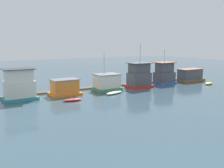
{
  "coord_description": "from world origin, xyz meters",
  "views": [
    {
      "loc": [
        -26.34,
        -44.46,
        9.96
      ],
      "look_at": [
        0.0,
        -1.0,
        1.4
      ],
      "focal_mm": 40.0,
      "sensor_mm": 36.0,
      "label": 1
    }
  ],
  "objects_px": {
    "houseboat_teal": "(19,86)",
    "houseboat_brown": "(190,75)",
    "houseboat_blue": "(164,74)",
    "dinghy_yellow": "(209,83)",
    "houseboat_green": "(107,82)",
    "houseboat_red": "(139,76)",
    "houseboat_orange": "(65,88)",
    "dinghy_red": "(73,100)",
    "dinghy_white": "(114,93)",
    "mooring_post_centre": "(133,81)"
  },
  "relations": [
    {
      "from": "dinghy_red",
      "to": "houseboat_green",
      "type": "bearing_deg",
      "value": 28.24
    },
    {
      "from": "houseboat_teal",
      "to": "houseboat_green",
      "type": "distance_m",
      "value": 17.26
    },
    {
      "from": "houseboat_brown",
      "to": "dinghy_white",
      "type": "height_order",
      "value": "houseboat_brown"
    },
    {
      "from": "houseboat_green",
      "to": "dinghy_yellow",
      "type": "height_order",
      "value": "houseboat_green"
    },
    {
      "from": "houseboat_brown",
      "to": "dinghy_yellow",
      "type": "distance_m",
      "value": 5.93
    },
    {
      "from": "dinghy_red",
      "to": "mooring_post_centre",
      "type": "relative_size",
      "value": 1.82
    },
    {
      "from": "houseboat_green",
      "to": "mooring_post_centre",
      "type": "relative_size",
      "value": 4.13
    },
    {
      "from": "houseboat_red",
      "to": "dinghy_yellow",
      "type": "xyz_separation_m",
      "value": [
        16.53,
        -5.76,
        -2.23
      ]
    },
    {
      "from": "houseboat_brown",
      "to": "dinghy_white",
      "type": "xyz_separation_m",
      "value": [
        -25.12,
        -3.55,
        -1.24
      ]
    },
    {
      "from": "houseboat_orange",
      "to": "dinghy_red",
      "type": "height_order",
      "value": "houseboat_orange"
    },
    {
      "from": "houseboat_orange",
      "to": "houseboat_brown",
      "type": "xyz_separation_m",
      "value": [
        33.66,
        -0.49,
        0.05
      ]
    },
    {
      "from": "houseboat_orange",
      "to": "houseboat_red",
      "type": "distance_m",
      "value": 17.28
    },
    {
      "from": "houseboat_brown",
      "to": "dinghy_yellow",
      "type": "xyz_separation_m",
      "value": [
        0.11,
        -5.8,
        -1.24
      ]
    },
    {
      "from": "houseboat_blue",
      "to": "houseboat_red",
      "type": "bearing_deg",
      "value": -174.22
    },
    {
      "from": "houseboat_red",
      "to": "houseboat_blue",
      "type": "bearing_deg",
      "value": 5.78
    },
    {
      "from": "houseboat_teal",
      "to": "houseboat_brown",
      "type": "bearing_deg",
      "value": -1.2
    },
    {
      "from": "dinghy_yellow",
      "to": "houseboat_teal",
      "type": "bearing_deg",
      "value": 170.95
    },
    {
      "from": "houseboat_orange",
      "to": "mooring_post_centre",
      "type": "relative_size",
      "value": 3.03
    },
    {
      "from": "dinghy_white",
      "to": "dinghy_yellow",
      "type": "bearing_deg",
      "value": -5.11
    },
    {
      "from": "houseboat_brown",
      "to": "mooring_post_centre",
      "type": "xyz_separation_m",
      "value": [
        -15.98,
        3.02,
        -0.55
      ]
    },
    {
      "from": "houseboat_blue",
      "to": "dinghy_yellow",
      "type": "relative_size",
      "value": 2.62
    },
    {
      "from": "houseboat_blue",
      "to": "dinghy_white",
      "type": "xyz_separation_m",
      "value": [
        -17.0,
        -4.35,
        -2.07
      ]
    },
    {
      "from": "dinghy_red",
      "to": "houseboat_blue",
      "type": "bearing_deg",
      "value": 12.44
    },
    {
      "from": "houseboat_brown",
      "to": "houseboat_green",
      "type": "bearing_deg",
      "value": 179.36
    },
    {
      "from": "houseboat_green",
      "to": "dinghy_yellow",
      "type": "distance_m",
      "value": 25.45
    },
    {
      "from": "houseboat_teal",
      "to": "houseboat_blue",
      "type": "xyz_separation_m",
      "value": [
        33.68,
        -0.07,
        -0.18
      ]
    },
    {
      "from": "houseboat_green",
      "to": "dinghy_yellow",
      "type": "relative_size",
      "value": 2.46
    },
    {
      "from": "houseboat_red",
      "to": "mooring_post_centre",
      "type": "xyz_separation_m",
      "value": [
        0.44,
        3.06,
        -1.54
      ]
    },
    {
      "from": "houseboat_orange",
      "to": "dinghy_red",
      "type": "relative_size",
      "value": 1.66
    },
    {
      "from": "houseboat_red",
      "to": "houseboat_orange",
      "type": "bearing_deg",
      "value": 178.25
    },
    {
      "from": "houseboat_teal",
      "to": "dinghy_yellow",
      "type": "bearing_deg",
      "value": -9.05
    },
    {
      "from": "dinghy_red",
      "to": "dinghy_white",
      "type": "relative_size",
      "value": 0.77
    },
    {
      "from": "houseboat_blue",
      "to": "dinghy_yellow",
      "type": "xyz_separation_m",
      "value": [
        8.22,
        -6.61,
        -2.07
      ]
    },
    {
      "from": "houseboat_green",
      "to": "houseboat_blue",
      "type": "relative_size",
      "value": 0.94
    },
    {
      "from": "houseboat_red",
      "to": "mooring_post_centre",
      "type": "height_order",
      "value": "houseboat_red"
    },
    {
      "from": "dinghy_white",
      "to": "dinghy_yellow",
      "type": "relative_size",
      "value": 1.41
    },
    {
      "from": "houseboat_red",
      "to": "dinghy_red",
      "type": "bearing_deg",
      "value": -164.58
    },
    {
      "from": "houseboat_orange",
      "to": "houseboat_red",
      "type": "relative_size",
      "value": 0.58
    },
    {
      "from": "houseboat_orange",
      "to": "mooring_post_centre",
      "type": "height_order",
      "value": "houseboat_orange"
    },
    {
      "from": "houseboat_blue",
      "to": "dinghy_yellow",
      "type": "height_order",
      "value": "houseboat_blue"
    },
    {
      "from": "houseboat_brown",
      "to": "dinghy_red",
      "type": "distance_m",
      "value": 34.75
    },
    {
      "from": "houseboat_brown",
      "to": "dinghy_red",
      "type": "relative_size",
      "value": 2.13
    },
    {
      "from": "houseboat_red",
      "to": "dinghy_red",
      "type": "height_order",
      "value": "houseboat_red"
    },
    {
      "from": "houseboat_orange",
      "to": "dinghy_white",
      "type": "relative_size",
      "value": 1.28
    },
    {
      "from": "dinghy_yellow",
      "to": "mooring_post_centre",
      "type": "xyz_separation_m",
      "value": [
        -16.09,
        8.83,
        0.68
      ]
    },
    {
      "from": "houseboat_blue",
      "to": "mooring_post_centre",
      "type": "xyz_separation_m",
      "value": [
        -7.87,
        2.22,
        -1.38
      ]
    },
    {
      "from": "houseboat_blue",
      "to": "houseboat_brown",
      "type": "xyz_separation_m",
      "value": [
        8.11,
        -0.8,
        -0.83
      ]
    },
    {
      "from": "houseboat_orange",
      "to": "houseboat_red",
      "type": "xyz_separation_m",
      "value": [
        17.24,
        -0.53,
        1.04
      ]
    },
    {
      "from": "houseboat_blue",
      "to": "dinghy_white",
      "type": "relative_size",
      "value": 1.86
    },
    {
      "from": "houseboat_orange",
      "to": "houseboat_teal",
      "type": "bearing_deg",
      "value": 177.29
    }
  ]
}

